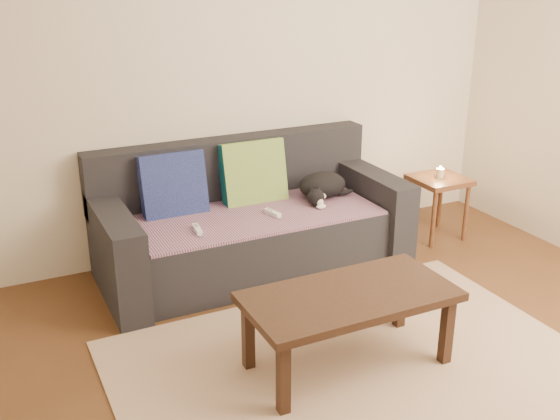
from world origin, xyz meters
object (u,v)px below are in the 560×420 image
Objects in this scene: cat at (322,186)px; wii_remote_a at (197,229)px; wii_remote_b at (272,213)px; side_table at (439,188)px; sofa at (250,226)px; coffee_table at (349,302)px.

cat is 1.04m from wii_remote_a.
cat reaches higher than wii_remote_a.
wii_remote_a is 1.00× the size of wii_remote_b.
wii_remote_a is 2.00m from side_table.
sofa reaches higher than wii_remote_a.
sofa is 0.60m from cat.
side_table is at bearing -5.05° from sofa.
sofa is at bearing 88.89° from coffee_table.
sofa is 1.54m from side_table.
wii_remote_a is 0.55m from wii_remote_b.
wii_remote_a is at bearing 111.23° from coffee_table.
wii_remote_b is (-0.47, -0.15, -0.07)m from cat.
coffee_table is at bearing 161.97° from wii_remote_b.
cat is at bearing -2.56° from sofa.
coffee_table is at bearing -91.11° from sofa.
cat is 0.39× the size of coffee_table.
cat is at bearing -72.17° from wii_remote_a.
sofa is 0.54m from wii_remote_a.
side_table reaches higher than coffee_table.
sofa is 1.90× the size of coffee_table.
wii_remote_b is 1.44m from side_table.
wii_remote_b is at bearing -174.10° from cat.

